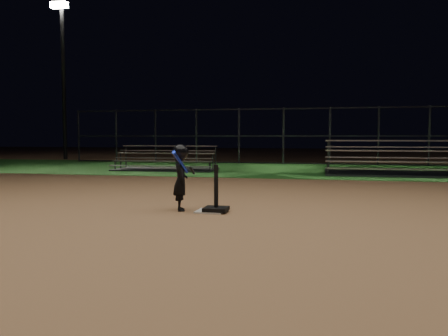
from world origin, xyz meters
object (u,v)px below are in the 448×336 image
at_px(child_batter, 181,175).
at_px(bleacher_right, 398,168).
at_px(bleacher_left, 166,165).
at_px(light_pole_left, 63,67).
at_px(home_plate, 211,211).
at_px(batting_tee, 216,203).

height_order(child_batter, bleacher_right, bleacher_right).
height_order(bleacher_left, light_pole_left, light_pole_left).
xyz_separation_m(bleacher_left, bleacher_right, (7.95, -0.28, 0.05)).
bearing_deg(bleacher_left, bleacher_right, -4.14).
relative_size(home_plate, batting_tee, 0.60).
bearing_deg(home_plate, bleacher_left, 114.50).
xyz_separation_m(batting_tee, light_pole_left, (-12.10, 14.97, 4.79)).
bearing_deg(batting_tee, home_plate, 164.27).
height_order(bleacher_right, light_pole_left, light_pole_left).
bearing_deg(child_batter, bleacher_right, -53.29).
bearing_deg(bleacher_left, child_batter, -70.58).
bearing_deg(batting_tee, bleacher_right, 64.07).
relative_size(batting_tee, light_pole_left, 0.09).
distance_m(batting_tee, bleacher_left, 9.36).
bearing_deg(bleacher_left, home_plate, -67.64).
xyz_separation_m(home_plate, bleacher_left, (-3.85, 8.46, 0.17)).
distance_m(home_plate, child_batter, 0.77).
bearing_deg(bleacher_left, light_pole_left, 139.33).
xyz_separation_m(batting_tee, bleacher_left, (-3.95, 8.49, 0.03)).
relative_size(child_batter, light_pole_left, 0.13).
xyz_separation_m(home_plate, light_pole_left, (-12.00, 14.94, 4.93)).
distance_m(batting_tee, light_pole_left, 19.84).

